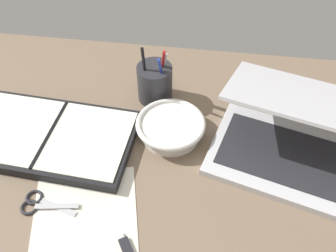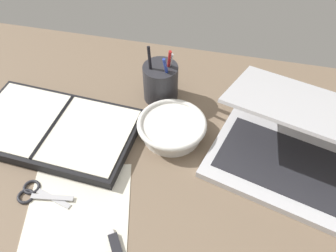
# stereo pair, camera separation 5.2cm
# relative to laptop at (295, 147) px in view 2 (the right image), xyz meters

# --- Properties ---
(desk_top) EXTENTS (1.40, 1.00, 0.02)m
(desk_top) POSITION_rel_laptop_xyz_m (-0.34, -0.11, -0.06)
(desk_top) COLOR #75604C
(desk_top) RESTS_ON ground
(laptop) EXTENTS (0.43, 0.40, 0.17)m
(laptop) POSITION_rel_laptop_xyz_m (0.00, 0.00, 0.00)
(laptop) COLOR silver
(laptop) RESTS_ON desk_top
(bowl) EXTENTS (0.17, 0.17, 0.05)m
(bowl) POSITION_rel_laptop_xyz_m (-0.29, 0.02, -0.03)
(bowl) COLOR silver
(bowl) RESTS_ON desk_top
(pen_cup) EXTENTS (0.09, 0.09, 0.17)m
(pen_cup) POSITION_rel_laptop_xyz_m (-0.35, 0.15, 0.00)
(pen_cup) COLOR #28282D
(pen_cup) RESTS_ON desk_top
(planner) EXTENTS (0.42, 0.27, 0.03)m
(planner) POSITION_rel_laptop_xyz_m (-0.59, -0.04, -0.04)
(planner) COLOR black
(planner) RESTS_ON desk_top
(scissors) EXTENTS (0.13, 0.06, 0.01)m
(scissors) POSITION_rel_laptop_xyz_m (-0.55, -0.22, -0.05)
(scissors) COLOR #B7B7BC
(scissors) RESTS_ON desk_top
(paper_sheet_front) EXTENTS (0.28, 0.33, 0.00)m
(paper_sheet_front) POSITION_rel_laptop_xyz_m (-0.44, -0.26, -0.05)
(paper_sheet_front) COLOR silver
(paper_sheet_front) RESTS_ON desk_top
(usb_drive) EXTENTS (0.05, 0.07, 0.01)m
(usb_drive) POSITION_rel_laptop_xyz_m (-0.34, -0.30, -0.05)
(usb_drive) COLOR black
(usb_drive) RESTS_ON desk_top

